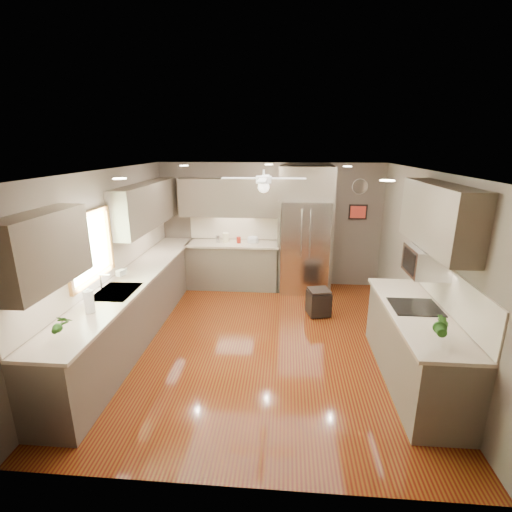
# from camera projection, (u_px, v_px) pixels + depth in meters

# --- Properties ---
(floor) EXTENTS (5.00, 5.00, 0.00)m
(floor) POSITION_uv_depth(u_px,v_px,m) (262.00, 341.00, 5.57)
(floor) COLOR #4D110A
(floor) RESTS_ON ground
(ceiling) EXTENTS (5.00, 5.00, 0.00)m
(ceiling) POSITION_uv_depth(u_px,v_px,m) (262.00, 171.00, 4.85)
(ceiling) COLOR white
(ceiling) RESTS_ON ground
(wall_back) EXTENTS (4.50, 0.00, 4.50)m
(wall_back) POSITION_uv_depth(u_px,v_px,m) (270.00, 225.00, 7.60)
(wall_back) COLOR brown
(wall_back) RESTS_ON ground
(wall_front) EXTENTS (4.50, 0.00, 4.50)m
(wall_front) POSITION_uv_depth(u_px,v_px,m) (240.00, 360.00, 2.83)
(wall_front) COLOR brown
(wall_front) RESTS_ON ground
(wall_left) EXTENTS (0.00, 5.00, 5.00)m
(wall_left) POSITION_uv_depth(u_px,v_px,m) (108.00, 258.00, 5.39)
(wall_left) COLOR brown
(wall_left) RESTS_ON ground
(wall_right) EXTENTS (0.00, 5.00, 5.00)m
(wall_right) POSITION_uv_depth(u_px,v_px,m) (427.00, 266.00, 5.04)
(wall_right) COLOR brown
(wall_right) RESTS_ON ground
(canister_b) EXTENTS (0.10, 0.10, 0.14)m
(canister_b) POSITION_uv_depth(u_px,v_px,m) (218.00, 239.00, 7.47)
(canister_b) COLOR silver
(canister_b) RESTS_ON back_run
(canister_c) EXTENTS (0.14, 0.14, 0.19)m
(canister_c) POSITION_uv_depth(u_px,v_px,m) (226.00, 238.00, 7.48)
(canister_c) COLOR beige
(canister_c) RESTS_ON back_run
(canister_d) EXTENTS (0.11, 0.11, 0.13)m
(canister_d) POSITION_uv_depth(u_px,v_px,m) (239.00, 240.00, 7.41)
(canister_d) COLOR maroon
(canister_d) RESTS_ON back_run
(soap_bottle) EXTENTS (0.11, 0.11, 0.19)m
(soap_bottle) POSITION_uv_depth(u_px,v_px,m) (121.00, 272.00, 5.44)
(soap_bottle) COLOR white
(soap_bottle) RESTS_ON left_run
(potted_plant_left) EXTENTS (0.18, 0.14, 0.31)m
(potted_plant_left) POSITION_uv_depth(u_px,v_px,m) (59.00, 324.00, 3.73)
(potted_plant_left) COLOR #214F16
(potted_plant_left) RESTS_ON left_run
(potted_plant_right) EXTENTS (0.20, 0.17, 0.31)m
(potted_plant_right) POSITION_uv_depth(u_px,v_px,m) (442.00, 327.00, 3.68)
(potted_plant_right) COLOR #214F16
(potted_plant_right) RESTS_ON right_run
(bowl) EXTENTS (0.25, 0.25, 0.06)m
(bowl) POSITION_uv_depth(u_px,v_px,m) (253.00, 242.00, 7.42)
(bowl) COLOR beige
(bowl) RESTS_ON back_run
(left_run) EXTENTS (0.65, 4.70, 1.45)m
(left_run) POSITION_uv_depth(u_px,v_px,m) (136.00, 303.00, 5.73)
(left_run) COLOR brown
(left_run) RESTS_ON ground
(back_run) EXTENTS (1.85, 0.65, 1.45)m
(back_run) POSITION_uv_depth(u_px,v_px,m) (234.00, 264.00, 7.59)
(back_run) COLOR brown
(back_run) RESTS_ON ground
(uppers) EXTENTS (4.50, 4.70, 0.95)m
(uppers) POSITION_uv_depth(u_px,v_px,m) (218.00, 209.00, 5.77)
(uppers) COLOR brown
(uppers) RESTS_ON wall_left
(window) EXTENTS (0.05, 1.12, 0.92)m
(window) POSITION_uv_depth(u_px,v_px,m) (90.00, 247.00, 4.82)
(window) COLOR #BFF2B2
(window) RESTS_ON wall_left
(sink) EXTENTS (0.50, 0.70, 0.32)m
(sink) POSITION_uv_depth(u_px,v_px,m) (116.00, 294.00, 4.98)
(sink) COLOR silver
(sink) RESTS_ON left_run
(refrigerator) EXTENTS (1.06, 0.75, 2.45)m
(refrigerator) POSITION_uv_depth(u_px,v_px,m) (305.00, 232.00, 7.24)
(refrigerator) COLOR silver
(refrigerator) RESTS_ON ground
(right_run) EXTENTS (0.70, 2.20, 1.45)m
(right_run) POSITION_uv_depth(u_px,v_px,m) (415.00, 345.00, 4.52)
(right_run) COLOR brown
(right_run) RESTS_ON ground
(microwave) EXTENTS (0.43, 0.55, 0.34)m
(microwave) POSITION_uv_depth(u_px,v_px,m) (426.00, 261.00, 4.46)
(microwave) COLOR silver
(microwave) RESTS_ON wall_right
(ceiling_fan) EXTENTS (1.18, 1.18, 0.32)m
(ceiling_fan) POSITION_uv_depth(u_px,v_px,m) (264.00, 182.00, 5.19)
(ceiling_fan) COLOR white
(ceiling_fan) RESTS_ON ceiling
(recessed_lights) EXTENTS (2.84, 3.14, 0.01)m
(recessed_lights) POSITION_uv_depth(u_px,v_px,m) (261.00, 169.00, 5.24)
(recessed_lights) COLOR white
(recessed_lights) RESTS_ON ceiling
(wall_clock) EXTENTS (0.30, 0.03, 0.30)m
(wall_clock) POSITION_uv_depth(u_px,v_px,m) (360.00, 187.00, 7.22)
(wall_clock) COLOR white
(wall_clock) RESTS_ON wall_back
(framed_print) EXTENTS (0.36, 0.03, 0.30)m
(framed_print) POSITION_uv_depth(u_px,v_px,m) (358.00, 212.00, 7.36)
(framed_print) COLOR black
(framed_print) RESTS_ON wall_back
(stool) EXTENTS (0.43, 0.43, 0.45)m
(stool) POSITION_uv_depth(u_px,v_px,m) (319.00, 302.00, 6.36)
(stool) COLOR black
(stool) RESTS_ON ground
(paper_towel) EXTENTS (0.12, 0.12, 0.29)m
(paper_towel) POSITION_uv_depth(u_px,v_px,m) (89.00, 301.00, 4.31)
(paper_towel) COLOR white
(paper_towel) RESTS_ON left_run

